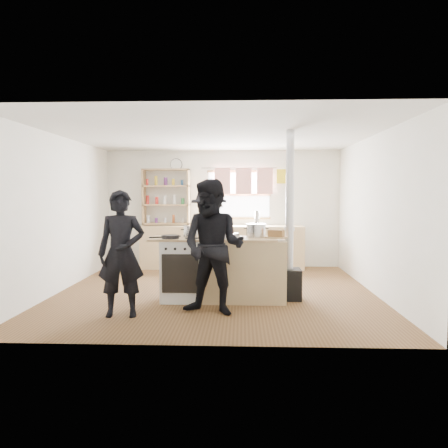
{
  "coord_description": "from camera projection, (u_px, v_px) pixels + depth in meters",
  "views": [
    {
      "loc": [
        0.42,
        -6.91,
        1.58
      ],
      "look_at": [
        0.14,
        -0.1,
        1.1
      ],
      "focal_mm": 35.0,
      "sensor_mm": 36.0,
      "label": 1
    }
  ],
  "objects": [
    {
      "name": "ground",
      "position": [
        216.0,
        292.0,
        7.02
      ],
      "size": [
        5.0,
        5.0,
        0.01
      ],
      "primitive_type": "cube",
      "color": "brown",
      "rests_on": "ground"
    },
    {
      "name": "back_counter",
      "position": [
        222.0,
        247.0,
        9.2
      ],
      "size": [
        3.4,
        0.55,
        0.9
      ],
      "primitive_type": "cube",
      "color": "#D8B782",
      "rests_on": "ground"
    },
    {
      "name": "shelving_unit",
      "position": [
        166.0,
        197.0,
        9.29
      ],
      "size": [
        1.0,
        0.28,
        1.2
      ],
      "color": "tan",
      "rests_on": "back_counter"
    },
    {
      "name": "thermos",
      "position": [
        257.0,
        219.0,
        9.13
      ],
      "size": [
        0.1,
        0.1,
        0.3
      ],
      "primitive_type": "cylinder",
      "color": "silver",
      "rests_on": "back_counter"
    },
    {
      "name": "cooking_island",
      "position": [
        223.0,
        269.0,
        6.43
      ],
      "size": [
        1.97,
        0.64,
        0.93
      ],
      "color": "white",
      "rests_on": "ground"
    },
    {
      "name": "skillet_greens",
      "position": [
        170.0,
        237.0,
        6.27
      ],
      "size": [
        0.34,
        0.34,
        0.05
      ],
      "color": "black",
      "rests_on": "cooking_island"
    },
    {
      "name": "roast_tray",
      "position": [
        224.0,
        236.0,
        6.32
      ],
      "size": [
        0.43,
        0.39,
        0.07
      ],
      "color": "silver",
      "rests_on": "cooking_island"
    },
    {
      "name": "stockpot_stove",
      "position": [
        191.0,
        231.0,
        6.5
      ],
      "size": [
        0.24,
        0.24,
        0.19
      ],
      "color": "#B3B3B5",
      "rests_on": "cooking_island"
    },
    {
      "name": "stockpot_counter",
      "position": [
        256.0,
        230.0,
        6.5
      ],
      "size": [
        0.3,
        0.3,
        0.22
      ],
      "color": "#B9B9BB",
      "rests_on": "cooking_island"
    },
    {
      "name": "bread_board",
      "position": [
        276.0,
        235.0,
        6.32
      ],
      "size": [
        0.34,
        0.3,
        0.12
      ],
      "color": "tan",
      "rests_on": "cooking_island"
    },
    {
      "name": "flue_heater",
      "position": [
        289.0,
        255.0,
        6.47
      ],
      "size": [
        0.35,
        0.35,
        2.5
      ],
      "color": "black",
      "rests_on": "ground"
    },
    {
      "name": "person_near_left",
      "position": [
        121.0,
        253.0,
        5.57
      ],
      "size": [
        0.63,
        0.45,
        1.62
      ],
      "primitive_type": "imported",
      "rotation": [
        0.0,
        0.0,
        0.12
      ],
      "color": "black",
      "rests_on": "ground"
    },
    {
      "name": "person_near_right",
      "position": [
        213.0,
        247.0,
        5.66
      ],
      "size": [
        1.02,
        0.89,
        1.76
      ],
      "primitive_type": "imported",
      "rotation": [
        0.0,
        0.0,
        -0.3
      ],
      "color": "black",
      "rests_on": "ground"
    },
    {
      "name": "person_far",
      "position": [
        209.0,
        238.0,
        7.27
      ],
      "size": [
        1.22,
        0.96,
        1.66
      ],
      "primitive_type": "imported",
      "rotation": [
        0.0,
        0.0,
        2.77
      ],
      "color": "black",
      "rests_on": "ground"
    }
  ]
}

